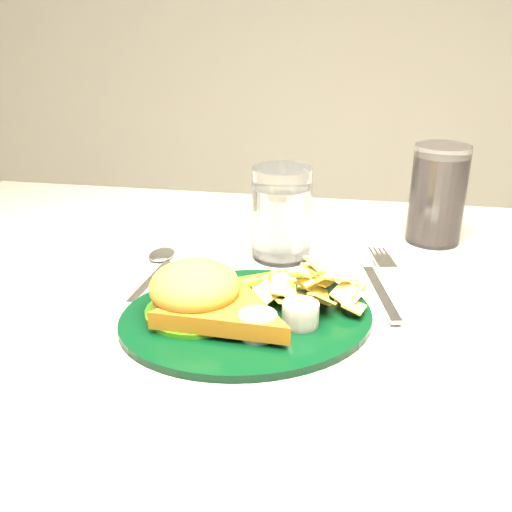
% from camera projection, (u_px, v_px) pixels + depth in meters
% --- Properties ---
extents(dinner_plate, '(0.34, 0.32, 0.06)m').
position_uv_depth(dinner_plate, '(247.00, 295.00, 0.61)').
color(dinner_plate, black).
rests_on(dinner_plate, table).
extents(water_glass, '(0.10, 0.10, 0.12)m').
position_uv_depth(water_glass, '(282.00, 213.00, 0.76)').
color(water_glass, white).
rests_on(water_glass, table).
extents(cola_glass, '(0.09, 0.09, 0.14)m').
position_uv_depth(cola_glass, '(438.00, 195.00, 0.81)').
color(cola_glass, black).
rests_on(cola_glass, table).
extents(fork_napkin, '(0.18, 0.21, 0.01)m').
position_uv_depth(fork_napkin, '(381.00, 289.00, 0.68)').
color(fork_napkin, white).
rests_on(fork_napkin, table).
extents(spoon, '(0.05, 0.16, 0.01)m').
position_uv_depth(spoon, '(150.00, 279.00, 0.70)').
color(spoon, white).
rests_on(spoon, table).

